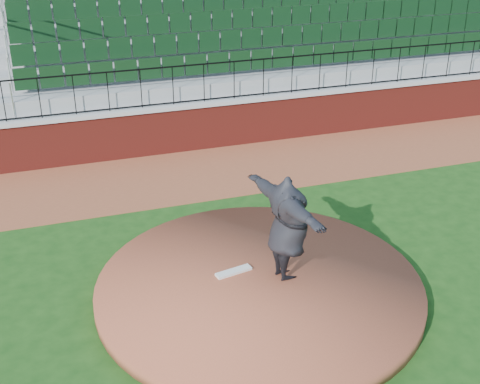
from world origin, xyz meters
name	(u,v)px	position (x,y,z in m)	size (l,w,h in m)	color
ground	(267,294)	(0.00, 0.00, 0.00)	(90.00, 90.00, 0.00)	#194213
warning_track	(191,173)	(0.00, 5.40, 0.01)	(34.00, 3.20, 0.01)	brown
field_wall	(175,130)	(0.00, 7.00, 0.60)	(34.00, 0.35, 1.20)	maroon
wall_cap	(174,106)	(0.00, 7.00, 1.25)	(34.00, 0.45, 0.10)	#B7B7B7
wall_railing	(173,86)	(0.00, 7.00, 1.80)	(34.00, 0.05, 1.00)	black
seating_stands	(151,44)	(0.00, 9.72, 2.30)	(34.00, 5.10, 4.60)	gray
concourse_wall	(133,11)	(0.00, 12.52, 2.75)	(34.00, 0.50, 5.50)	maroon
pitchers_mound	(259,288)	(-0.13, 0.04, 0.12)	(5.70, 5.70, 0.25)	brown
pitching_rubber	(234,272)	(-0.47, 0.46, 0.27)	(0.67, 0.17, 0.04)	white
pitcher	(288,228)	(0.38, 0.06, 1.23)	(2.40, 0.65, 1.95)	black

